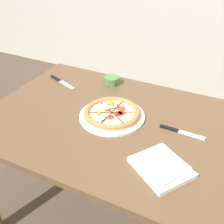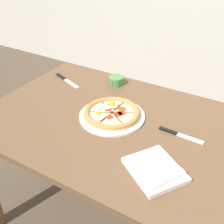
{
  "view_description": "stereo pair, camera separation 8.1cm",
  "coord_description": "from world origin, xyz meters",
  "px_view_note": "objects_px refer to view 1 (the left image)",
  "views": [
    {
      "loc": [
        0.4,
        -1.0,
        1.52
      ],
      "look_at": [
        -0.1,
        0.02,
        0.77
      ],
      "focal_mm": 45.0,
      "sensor_mm": 36.0,
      "label": 1
    },
    {
      "loc": [
        0.47,
        -0.96,
        1.52
      ],
      "look_at": [
        -0.1,
        0.02,
        0.77
      ],
      "focal_mm": 45.0,
      "sensor_mm": 36.0,
      "label": 2
    }
  ],
  "objects_px": {
    "ramekin_bowl": "(112,80)",
    "knife_main": "(62,82)",
    "dining_table": "(129,140)",
    "pizza": "(112,114)",
    "knife_spare": "(181,132)",
    "napkin_folded": "(161,166)"
  },
  "relations": [
    {
      "from": "pizza",
      "to": "knife_spare",
      "type": "bearing_deg",
      "value": 4.67
    },
    {
      "from": "knife_spare",
      "to": "dining_table",
      "type": "bearing_deg",
      "value": -166.48
    },
    {
      "from": "pizza",
      "to": "ramekin_bowl",
      "type": "relative_size",
      "value": 3.4
    },
    {
      "from": "dining_table",
      "to": "knife_main",
      "type": "bearing_deg",
      "value": 158.12
    },
    {
      "from": "napkin_folded",
      "to": "knife_main",
      "type": "height_order",
      "value": "napkin_folded"
    },
    {
      "from": "dining_table",
      "to": "pizza",
      "type": "bearing_deg",
      "value": 168.44
    },
    {
      "from": "pizza",
      "to": "knife_spare",
      "type": "relative_size",
      "value": 1.54
    },
    {
      "from": "pizza",
      "to": "knife_main",
      "type": "height_order",
      "value": "pizza"
    },
    {
      "from": "dining_table",
      "to": "ramekin_bowl",
      "type": "relative_size",
      "value": 15.23
    },
    {
      "from": "ramekin_bowl",
      "to": "knife_main",
      "type": "bearing_deg",
      "value": -156.85
    },
    {
      "from": "pizza",
      "to": "napkin_folded",
      "type": "height_order",
      "value": "pizza"
    },
    {
      "from": "dining_table",
      "to": "knife_main",
      "type": "height_order",
      "value": "knife_main"
    },
    {
      "from": "pizza",
      "to": "knife_spare",
      "type": "distance_m",
      "value": 0.34
    },
    {
      "from": "ramekin_bowl",
      "to": "knife_main",
      "type": "height_order",
      "value": "ramekin_bowl"
    },
    {
      "from": "pizza",
      "to": "napkin_folded",
      "type": "distance_m",
      "value": 0.4
    },
    {
      "from": "ramekin_bowl",
      "to": "knife_main",
      "type": "relative_size",
      "value": 0.42
    },
    {
      "from": "knife_main",
      "to": "knife_spare",
      "type": "height_order",
      "value": "same"
    },
    {
      "from": "ramekin_bowl",
      "to": "napkin_folded",
      "type": "bearing_deg",
      "value": -48.49
    },
    {
      "from": "ramekin_bowl",
      "to": "napkin_folded",
      "type": "relative_size",
      "value": 0.35
    },
    {
      "from": "ramekin_bowl",
      "to": "knife_spare",
      "type": "relative_size",
      "value": 0.45
    },
    {
      "from": "pizza",
      "to": "knife_spare",
      "type": "xyz_separation_m",
      "value": [
        0.34,
        0.03,
        -0.02
      ]
    },
    {
      "from": "knife_spare",
      "to": "knife_main",
      "type": "bearing_deg",
      "value": 169.56
    }
  ]
}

